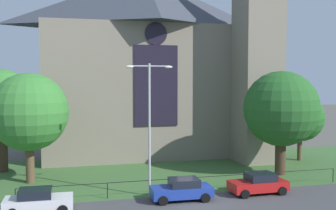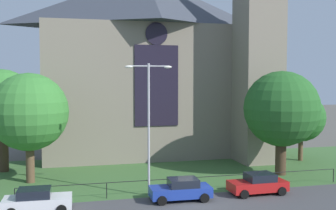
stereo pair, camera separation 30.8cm
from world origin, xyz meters
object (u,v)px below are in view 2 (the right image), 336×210
object	(u,v)px
church_building	(153,62)
parked_car_blue	(181,190)
parked_car_white	(37,200)
tree_right_near	(282,109)
tree_left_far	(2,101)
tree_right_far	(301,118)
streetlamp_near	(149,114)
tree_left_near	(29,112)
parked_car_red	(258,184)

from	to	relation	value
church_building	parked_car_blue	xyz separation A→B (m)	(-1.92, -18.32, -9.53)
parked_car_white	church_building	bearing A→B (deg)	60.29
church_building	parked_car_blue	distance (m)	20.74
tree_right_near	parked_car_white	bearing A→B (deg)	-164.74
tree_left_far	parked_car_blue	world-z (taller)	tree_left_far
tree_right_near	parked_car_blue	bearing A→B (deg)	-153.66
tree_right_far	parked_car_white	world-z (taller)	tree_right_far
tree_right_far	streetlamp_near	bearing A→B (deg)	-153.55
tree_right_far	tree_left_near	xyz separation A→B (m)	(-26.21, -2.71, 1.30)
tree_right_far	church_building	bearing A→B (deg)	150.12
tree_left_far	streetlamp_near	xyz separation A→B (m)	(11.20, -10.86, -0.49)
tree_left_far	streetlamp_near	size ratio (longest dim) A/B	0.98
tree_right_near	streetlamp_near	distance (m)	13.02
tree_left_near	parked_car_red	world-z (taller)	tree_left_near
tree_left_near	parked_car_blue	bearing A→B (deg)	-36.21
tree_right_near	church_building	bearing A→B (deg)	123.42
parked_car_blue	tree_right_far	bearing A→B (deg)	-144.77
tree_right_near	streetlamp_near	xyz separation A→B (m)	(-12.50, -3.63, 0.16)
streetlamp_near	parked_car_white	size ratio (longest dim) A/B	2.23
church_building	parked_car_white	world-z (taller)	church_building
tree_right_far	parked_car_white	distance (m)	27.62
tree_right_near	tree_right_far	size ratio (longest dim) A/B	1.32
tree_right_far	tree_left_far	size ratio (longest dim) A/B	0.74
tree_right_near	parked_car_blue	distance (m)	12.80
tree_right_near	tree_left_far	world-z (taller)	tree_left_far
church_building	parked_car_blue	size ratio (longest dim) A/B	6.11
tree_right_far	parked_car_red	world-z (taller)	tree_right_far
tree_left_near	parked_car_blue	world-z (taller)	tree_left_near
church_building	tree_right_far	xyz separation A→B (m)	(13.81, -7.93, -5.86)
tree_right_far	streetlamp_near	xyz separation A→B (m)	(-17.67, -8.79, 1.50)
church_building	parked_car_white	distance (m)	23.78
tree_right_far	tree_left_near	distance (m)	26.38
church_building	streetlamp_near	distance (m)	17.71
church_building	tree_right_near	distance (m)	16.32
church_building	tree_left_near	world-z (taller)	church_building
tree_right_far	tree_left_far	world-z (taller)	tree_left_far
streetlamp_near	parked_car_blue	distance (m)	5.75
tree_left_near	parked_car_white	bearing A→B (deg)	-82.91
tree_left_far	parked_car_red	bearing A→B (deg)	-32.90
church_building	streetlamp_near	xyz separation A→B (m)	(-3.86, -16.72, -4.36)
tree_right_far	parked_car_red	size ratio (longest dim) A/B	1.62
parked_car_white	parked_car_red	xyz separation A→B (m)	(15.38, 0.39, 0.00)
tree_left_far	tree_left_near	distance (m)	5.51
tree_right_near	tree_right_far	xyz separation A→B (m)	(5.17, 5.16, -1.34)
tree_left_far	parked_car_blue	bearing A→B (deg)	-43.48
streetlamp_near	parked_car_red	world-z (taller)	streetlamp_near
tree_left_far	parked_car_white	size ratio (longest dim) A/B	2.17
church_building	tree_left_near	xyz separation A→B (m)	(-12.40, -10.64, -4.56)
church_building	tree_right_far	distance (m)	16.97
parked_car_white	tree_left_near	bearing A→B (deg)	98.97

